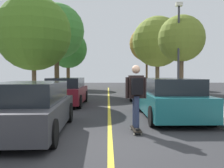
{
  "coord_description": "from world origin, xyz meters",
  "views": [
    {
      "loc": [
        -0.05,
        -5.87,
        1.61
      ],
      "look_at": [
        0.22,
        10.6,
        0.95
      ],
      "focal_mm": 40.52,
      "sensor_mm": 36.0,
      "label": 1
    }
  ],
  "objects": [
    {
      "name": "center_line",
      "position": [
        0.0,
        4.0,
        0.0
      ],
      "size": [
        0.12,
        39.2,
        0.01
      ],
      "primitive_type": "cube",
      "color": "gold",
      "rests_on": "ground"
    },
    {
      "name": "street_tree_left_nearest",
      "position": [
        -4.42,
        9.14,
        4.0
      ],
      "size": [
        4.41,
        4.41,
        6.07
      ],
      "color": "brown",
      "rests_on": "sidewalk_left"
    },
    {
      "name": "street_tree_right_nearest",
      "position": [
        4.42,
        9.51,
        3.74
      ],
      "size": [
        2.83,
        2.83,
        5.04
      ],
      "color": "brown",
      "rests_on": "sidewalk_right"
    },
    {
      "name": "street_tree_right_near",
      "position": [
        4.42,
        16.9,
        4.49
      ],
      "size": [
        4.54,
        4.54,
        6.64
      ],
      "color": "brown",
      "rests_on": "sidewalk_right"
    },
    {
      "name": "street_tree_right_far",
      "position": [
        4.42,
        23.21,
        5.06
      ],
      "size": [
        4.0,
        4.0,
        6.93
      ],
      "color": "#4C3823",
      "rests_on": "sidewalk_right"
    },
    {
      "name": "parked_car_left_nearest",
      "position": [
        -2.2,
        1.03,
        0.69
      ],
      "size": [
        2.11,
        4.44,
        1.38
      ],
      "color": "#38383D",
      "rests_on": "ground"
    },
    {
      "name": "street_tree_left_far",
      "position": [
        -4.42,
        21.98,
        4.3
      ],
      "size": [
        4.16,
        4.16,
        6.26
      ],
      "color": "#4C3823",
      "rests_on": "sidewalk_left"
    },
    {
      "name": "ground",
      "position": [
        0.0,
        0.0,
        0.0
      ],
      "size": [
        80.0,
        80.0,
        0.0
      ],
      "primitive_type": "plane",
      "color": "#2D2D30"
    },
    {
      "name": "skateboarder",
      "position": [
        0.72,
        0.99,
        1.09
      ],
      "size": [
        0.58,
        0.7,
        1.74
      ],
      "color": "black",
      "rests_on": "skateboard"
    },
    {
      "name": "street_tree_left_near",
      "position": [
        -4.42,
        15.8,
        5.21
      ],
      "size": [
        4.72,
        4.72,
        7.45
      ],
      "color": "#3D2D1E",
      "rests_on": "sidewalk_left"
    },
    {
      "name": "parked_car_right_near",
      "position": [
        2.2,
        10.22,
        0.65
      ],
      "size": [
        2.0,
        4.37,
        1.32
      ],
      "color": "#38383D",
      "rests_on": "ground"
    },
    {
      "name": "streetlamp",
      "position": [
        3.95,
        8.44,
        3.28
      ],
      "size": [
        0.36,
        0.24,
        5.49
      ],
      "color": "#38383D",
      "rests_on": "sidewalk_right"
    },
    {
      "name": "parked_car_right_nearest",
      "position": [
        2.2,
        3.34,
        0.72
      ],
      "size": [
        2.0,
        4.64,
        1.44
      ],
      "color": "#196066",
      "rests_on": "ground"
    },
    {
      "name": "parked_car_left_near",
      "position": [
        -2.2,
        7.23,
        0.7
      ],
      "size": [
        1.94,
        4.14,
        1.4
      ],
      "color": "maroon",
      "rests_on": "ground"
    },
    {
      "name": "skateboard",
      "position": [
        0.72,
        1.02,
        0.09
      ],
      "size": [
        0.26,
        0.85,
        0.1
      ],
      "color": "black",
      "rests_on": "ground"
    }
  ]
}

